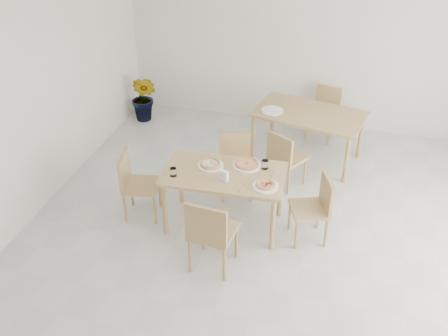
% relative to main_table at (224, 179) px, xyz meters
% --- Properties ---
extents(main_table, '(1.45, 0.87, 0.75)m').
position_rel_main_table_xyz_m(main_table, '(0.00, 0.00, 0.00)').
color(main_table, tan).
rests_on(main_table, ground).
extents(chair_south, '(0.50, 0.50, 0.93)m').
position_rel_main_table_xyz_m(chair_south, '(0.07, -0.82, -0.12)').
color(chair_south, tan).
rests_on(chair_south, ground).
extents(chair_north, '(0.53, 0.53, 0.84)m').
position_rel_main_table_xyz_m(chair_north, '(-0.04, 0.73, -0.17)').
color(chair_north, tan).
rests_on(chair_north, ground).
extents(chair_west, '(0.50, 0.50, 0.86)m').
position_rel_main_table_xyz_m(chair_west, '(-1.11, -0.09, -0.16)').
color(chair_west, tan).
rests_on(chair_west, ground).
extents(chair_east, '(0.53, 0.53, 0.83)m').
position_rel_main_table_xyz_m(chair_east, '(1.09, 0.03, -0.18)').
color(chair_east, tan).
rests_on(chair_east, ground).
extents(plate_margherita, '(0.34, 0.34, 0.02)m').
position_rel_main_table_xyz_m(plate_margherita, '(0.22, 0.22, 0.10)').
color(plate_margherita, white).
rests_on(plate_margherita, main_table).
extents(plate_mushroom, '(0.31, 0.31, 0.02)m').
position_rel_main_table_xyz_m(plate_mushroom, '(-0.19, 0.10, 0.10)').
color(plate_mushroom, white).
rests_on(plate_mushroom, main_table).
extents(plate_pepperoni, '(0.29, 0.29, 0.02)m').
position_rel_main_table_xyz_m(plate_pepperoni, '(0.52, -0.15, 0.10)').
color(plate_pepperoni, white).
rests_on(plate_pepperoni, main_table).
extents(pizza_margherita, '(0.34, 0.34, 0.03)m').
position_rel_main_table_xyz_m(pizza_margherita, '(0.22, 0.22, 0.12)').
color(pizza_margherita, '#E5B66C').
rests_on(pizza_margherita, plate_margherita).
extents(pizza_mushroom, '(0.33, 0.33, 0.03)m').
position_rel_main_table_xyz_m(pizza_mushroom, '(-0.19, 0.10, 0.12)').
color(pizza_mushroom, '#E5B66C').
rests_on(pizza_mushroom, plate_mushroom).
extents(pizza_pepperoni, '(0.24, 0.24, 0.03)m').
position_rel_main_table_xyz_m(pizza_pepperoni, '(0.52, -0.15, 0.12)').
color(pizza_pepperoni, '#E5B66C').
rests_on(pizza_pepperoni, plate_pepperoni).
extents(tumbler_a, '(0.08, 0.08, 0.11)m').
position_rel_main_table_xyz_m(tumbler_a, '(0.44, 0.22, 0.14)').
color(tumbler_a, white).
rests_on(tumbler_a, main_table).
extents(tumbler_b, '(0.08, 0.08, 0.10)m').
position_rel_main_table_xyz_m(tumbler_b, '(-0.55, -0.21, 0.14)').
color(tumbler_b, white).
rests_on(tumbler_b, main_table).
extents(napkin_holder, '(0.13, 0.10, 0.13)m').
position_rel_main_table_xyz_m(napkin_holder, '(0.04, -0.17, 0.15)').
color(napkin_holder, silver).
rests_on(napkin_holder, main_table).
extents(fork_a, '(0.04, 0.17, 0.01)m').
position_rel_main_table_xyz_m(fork_a, '(0.27, -0.27, 0.09)').
color(fork_a, silver).
rests_on(fork_a, main_table).
extents(fork_b, '(0.02, 0.18, 0.01)m').
position_rel_main_table_xyz_m(fork_b, '(0.55, 0.11, 0.09)').
color(fork_b, silver).
rests_on(fork_b, main_table).
extents(second_table, '(1.68, 1.17, 0.75)m').
position_rel_main_table_xyz_m(second_table, '(0.76, 1.83, 0.01)').
color(second_table, tan).
rests_on(second_table, ground).
extents(chair_back_s, '(0.56, 0.56, 0.83)m').
position_rel_main_table_xyz_m(chair_back_s, '(0.55, 1.01, -0.18)').
color(chair_back_s, tan).
rests_on(chair_back_s, ground).
extents(chair_back_n, '(0.49, 0.49, 0.82)m').
position_rel_main_table_xyz_m(chair_back_n, '(0.93, 2.58, -0.19)').
color(chair_back_n, tan).
rests_on(chair_back_n, ground).
extents(plate_empty, '(0.31, 0.31, 0.02)m').
position_rel_main_table_xyz_m(plate_empty, '(0.24, 1.74, 0.10)').
color(plate_empty, white).
rests_on(plate_empty, second_table).
extents(potted_plant, '(0.54, 0.49, 0.82)m').
position_rel_main_table_xyz_m(potted_plant, '(-2.00, 2.36, -0.25)').
color(potted_plant, '#216F22').
rests_on(potted_plant, ground).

